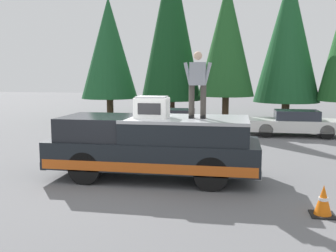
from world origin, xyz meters
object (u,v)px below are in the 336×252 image
compressor_unit (152,107)px  parked_car_white (294,123)px  pickup_truck (154,146)px  person_on_truck_bed (198,83)px  parked_car_maroon (172,122)px  traffic_cone (323,201)px

compressor_unit → parked_car_white: bearing=-29.8°
pickup_truck → person_on_truck_bed: size_ratio=3.28×
pickup_truck → parked_car_white: 9.36m
compressor_unit → parked_car_white: size_ratio=0.20×
parked_car_white → person_on_truck_bed: bearing=156.2°
parked_car_white → parked_car_maroon: size_ratio=1.00×
pickup_truck → compressor_unit: bearing=178.8°
compressor_unit → traffic_cone: (-1.94, -3.88, -1.64)m
compressor_unit → person_on_truck_bed: (0.16, -1.16, 0.62)m
compressor_unit → parked_car_maroon: bearing=5.9°
person_on_truck_bed → traffic_cone: size_ratio=2.73×
compressor_unit → pickup_truck: bearing=-1.2°
pickup_truck → traffic_cone: (-2.14, -3.87, -0.58)m
person_on_truck_bed → compressor_unit: bearing=97.8°
person_on_truck_bed → parked_car_maroon: person_on_truck_bed is taller
pickup_truck → traffic_cone: 4.46m
person_on_truck_bed → parked_car_white: person_on_truck_bed is taller
traffic_cone → person_on_truck_bed: bearing=52.3°
parked_car_white → parked_car_maroon: bearing=94.2°
compressor_unit → traffic_cone: bearing=-116.6°
pickup_truck → compressor_unit: compressor_unit is taller
compressor_unit → traffic_cone: size_ratio=1.35×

